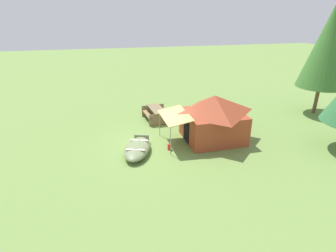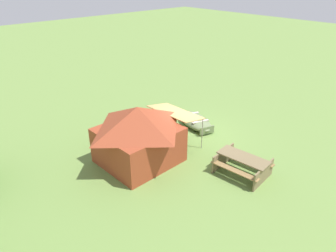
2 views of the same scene
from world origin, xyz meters
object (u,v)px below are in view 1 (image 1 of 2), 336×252
Objects in this scene: canvas_cabin_tent at (213,117)px; picnic_table at (157,113)px; fuel_can at (169,147)px; cooler_box at (188,134)px; beached_rowboat at (137,148)px; pine_tree_far_center at (328,46)px.

picnic_table is (-3.37, -2.32, -0.76)m from canvas_cabin_tent.
picnic_table is at bearing 177.77° from fuel_can.
picnic_table is at bearing -157.59° from cooler_box.
beached_rowboat is at bearing -80.72° from canvas_cabin_tent.
cooler_box is 0.07× the size of pine_tree_far_center.
beached_rowboat reaches higher than fuel_can.
canvas_cabin_tent is at bearing 105.28° from fuel_can.
fuel_can is (0.68, -2.48, -1.09)m from canvas_cabin_tent.
fuel_can is 11.76m from pine_tree_far_center.
pine_tree_far_center is (1.12, 10.43, 3.86)m from picnic_table.
cooler_box is at bearing -115.63° from canvas_cabin_tent.
fuel_can is at bearing 89.36° from beached_rowboat.
picnic_table is 3.06m from cooler_box.
cooler_box is (2.82, 1.16, -0.32)m from picnic_table.
picnic_table is 4.48× the size of cooler_box.
canvas_cabin_tent is (-0.66, 4.03, 0.99)m from beached_rowboat.
picnic_table is at bearing -145.49° from canvas_cabin_tent.
pine_tree_far_center is (-1.69, 9.27, 4.17)m from cooler_box.
fuel_can is 0.04× the size of pine_tree_far_center.
beached_rowboat is at bearing -23.04° from picnic_table.
beached_rowboat is 13.14m from pine_tree_far_center.
pine_tree_far_center is (-2.93, 10.59, 4.19)m from fuel_can.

